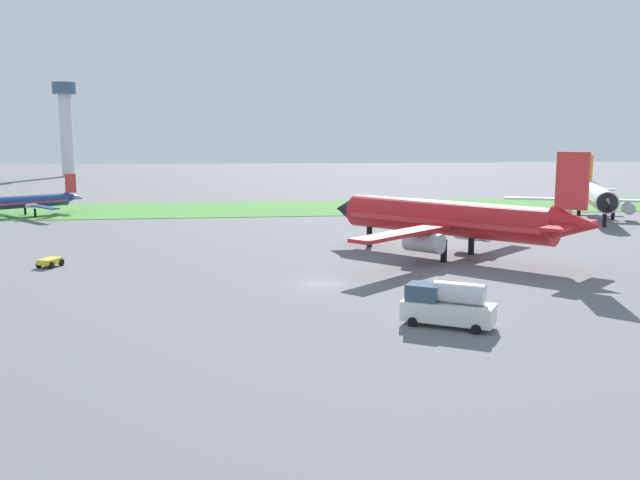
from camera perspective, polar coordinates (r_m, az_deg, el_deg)
The scene contains 8 objects.
ground_plane at distance 62.39m, azimuth 0.14°, elevation -3.74°, with size 600.00×600.00×0.00m, color slate.
grass_taxiway_strip at distance 129.07m, azimuth -3.71°, elevation 2.71°, with size 360.00×28.00×0.08m, color #478438.
airplane_parked_jet_far at distance 119.99m, azimuth 22.59°, elevation 3.41°, with size 28.22×28.05×10.53m.
airplane_taxiing_turboprop at distance 125.89m, azimuth -23.82°, elevation 3.01°, with size 17.43×19.59×7.10m.
airplane_midfield_jet at distance 76.93m, azimuth 11.04°, elevation 1.75°, with size 27.11×27.93×12.09m.
baggage_cart_near_gate at distance 75.83m, azimuth -22.03°, elevation -1.71°, with size 2.52×2.86×0.90m.
fuel_truck_midfield at distance 49.06m, azimuth 10.77°, elevation -5.43°, with size 6.79×5.47×3.29m.
control_tower at distance 255.08m, azimuth -20.87°, elevation 9.49°, with size 8.00×8.00×32.71m.
Camera 1 is at (-7.79, -60.43, 13.41)m, focal length 37.52 mm.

